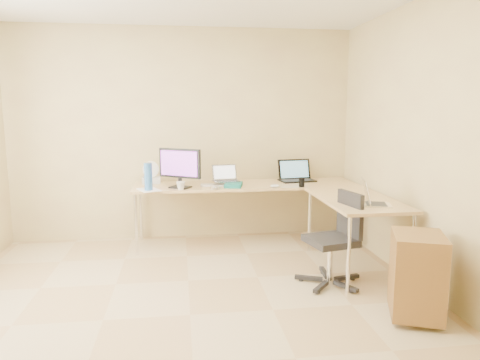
{
  "coord_description": "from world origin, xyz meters",
  "views": [
    {
      "loc": [
        -0.05,
        -3.35,
        1.62
      ],
      "look_at": [
        0.55,
        1.1,
        0.9
      ],
      "focal_mm": 33.35,
      "sensor_mm": 36.0,
      "label": 1
    }
  ],
  "objects": [
    {
      "name": "floor",
      "position": [
        0.0,
        0.0,
        0.0
      ],
      "size": [
        4.5,
        4.5,
        0.0
      ],
      "primitive_type": "plane",
      "color": "tan",
      "rests_on": "ground"
    },
    {
      "name": "wall_back",
      "position": [
        0.0,
        2.25,
        1.3
      ],
      "size": [
        4.5,
        0.0,
        4.5
      ],
      "primitive_type": "plane",
      "rotation": [
        1.57,
        0.0,
        0.0
      ],
      "color": "tan",
      "rests_on": "ground"
    },
    {
      "name": "wall_front",
      "position": [
        0.0,
        -2.25,
        1.3
      ],
      "size": [
        4.5,
        0.0,
        4.5
      ],
      "primitive_type": "plane",
      "rotation": [
        -1.57,
        0.0,
        0.0
      ],
      "color": "tan",
      "rests_on": "ground"
    },
    {
      "name": "wall_right",
      "position": [
        2.1,
        0.0,
        1.3
      ],
      "size": [
        0.0,
        4.5,
        4.5
      ],
      "primitive_type": "plane",
      "rotation": [
        1.57,
        0.0,
        -1.57
      ],
      "color": "tan",
      "rests_on": "ground"
    },
    {
      "name": "desk_main",
      "position": [
        0.72,
        1.85,
        0.36
      ],
      "size": [
        2.65,
        0.7,
        0.73
      ],
      "primitive_type": "cube",
      "color": "tan",
      "rests_on": "ground"
    },
    {
      "name": "desk_return",
      "position": [
        1.7,
        0.85,
        0.36
      ],
      "size": [
        0.7,
        1.3,
        0.73
      ],
      "primitive_type": "cube",
      "color": "tan",
      "rests_on": "ground"
    },
    {
      "name": "monitor",
      "position": [
        -0.06,
        1.68,
        0.96
      ],
      "size": [
        0.53,
        0.43,
        0.45
      ],
      "primitive_type": "cube",
      "rotation": [
        0.0,
        0.0,
        -0.57
      ],
      "color": "black",
      "rests_on": "desk_main"
    },
    {
      "name": "book_stack",
      "position": [
        0.55,
        1.68,
        0.75
      ],
      "size": [
        0.25,
        0.3,
        0.04
      ],
      "primitive_type": "cube",
      "rotation": [
        0.0,
        0.0,
        -0.23
      ],
      "color": "#126861",
      "rests_on": "desk_main"
    },
    {
      "name": "laptop_center",
      "position": [
        0.48,
        1.79,
        0.87
      ],
      "size": [
        0.33,
        0.27,
        0.19
      ],
      "primitive_type": "cube",
      "rotation": [
        0.0,
        0.0,
        0.17
      ],
      "color": "#9D9CAA",
      "rests_on": "desk_main"
    },
    {
      "name": "laptop_black",
      "position": [
        1.38,
        1.96,
        0.86
      ],
      "size": [
        0.46,
        0.37,
        0.27
      ],
      "primitive_type": "cube",
      "rotation": [
        0.0,
        0.0,
        0.15
      ],
      "color": "black",
      "rests_on": "desk_main"
    },
    {
      "name": "keyboard",
      "position": [
        0.39,
        1.75,
        0.74
      ],
      "size": [
        0.43,
        0.15,
        0.02
      ],
      "primitive_type": "cube",
      "rotation": [
        0.0,
        0.0,
        -0.07
      ],
      "color": "silver",
      "rests_on": "desk_main"
    },
    {
      "name": "mouse",
      "position": [
        1.01,
        1.55,
        0.75
      ],
      "size": [
        0.11,
        0.07,
        0.04
      ],
      "primitive_type": "ellipsoid",
      "rotation": [
        0.0,
        0.0,
        0.04
      ],
      "color": "silver",
      "rests_on": "desk_main"
    },
    {
      "name": "mug",
      "position": [
        -0.05,
        1.55,
        0.78
      ],
      "size": [
        0.11,
        0.11,
        0.09
      ],
      "primitive_type": "imported",
      "rotation": [
        0.0,
        0.0,
        -0.16
      ],
      "color": "silver",
      "rests_on": "desk_main"
    },
    {
      "name": "cd_stack",
      "position": [
        0.33,
        1.55,
        0.74
      ],
      "size": [
        0.13,
        0.13,
        0.03
      ],
      "primitive_type": "cylinder",
      "rotation": [
        0.0,
        0.0,
        0.24
      ],
      "color": "white",
      "rests_on": "desk_main"
    },
    {
      "name": "water_bottle",
      "position": [
        -0.4,
        1.55,
        0.88
      ],
      "size": [
        0.1,
        0.1,
        0.31
      ],
      "primitive_type": "cylinder",
      "rotation": [
        0.0,
        0.0,
        0.21
      ],
      "color": "#2D61A1",
      "rests_on": "desk_main"
    },
    {
      "name": "papers",
      "position": [
        -0.4,
        1.59,
        0.73
      ],
      "size": [
        0.3,
        0.34,
        0.01
      ],
      "primitive_type": "cube",
      "rotation": [
        0.0,
        0.0,
        0.41
      ],
      "color": "white",
      "rests_on": "desk_main"
    },
    {
      "name": "white_box",
      "position": [
        -0.4,
        2.05,
        0.77
      ],
      "size": [
        0.22,
        0.16,
        0.08
      ],
      "primitive_type": "cube",
      "rotation": [
        0.0,
        0.0,
        0.04
      ],
      "color": "silver",
      "rests_on": "desk_main"
    },
    {
      "name": "desk_fan",
      "position": [
        -0.4,
        2.05,
        0.85
      ],
      "size": [
        0.2,
        0.2,
        0.25
      ],
      "primitive_type": "cylinder",
      "rotation": [
        0.0,
        0.0,
        -0.01
      ],
      "color": "white",
      "rests_on": "desk_main"
    },
    {
      "name": "black_cup",
      "position": [
        1.33,
        1.55,
        0.78
      ],
      "size": [
        0.07,
        0.07,
        0.11
      ],
      "primitive_type": "cylinder",
      "rotation": [
        0.0,
        0.0,
        -0.06
      ],
      "color": "black",
      "rests_on": "desk_main"
    },
    {
      "name": "laptop_return",
      "position": [
        1.75,
        0.5,
        0.83
      ],
      "size": [
        0.35,
        0.31,
        0.2
      ],
      "primitive_type": "cube",
      "rotation": [
        0.0,
        0.0,
        1.29
      ],
      "color": "silver",
      "rests_on": "desk_return"
    },
    {
      "name": "office_chair",
      "position": [
        1.31,
        0.47,
        0.5
      ],
      "size": [
        0.63,
        0.63,
        0.87
      ],
      "primitive_type": "cube",
      "rotation": [
        0.0,
        0.0,
        0.23
      ],
      "color": "black",
      "rests_on": "ground"
    },
    {
      "name": "cabinet",
      "position": [
        1.74,
        -0.29,
        0.36
      ],
      "size": [
        0.51,
        0.56,
        0.64
      ],
      "primitive_type": "cube",
      "rotation": [
        0.0,
        0.0,
        -0.37
      ],
      "color": "#A88347",
      "rests_on": "ground"
    }
  ]
}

